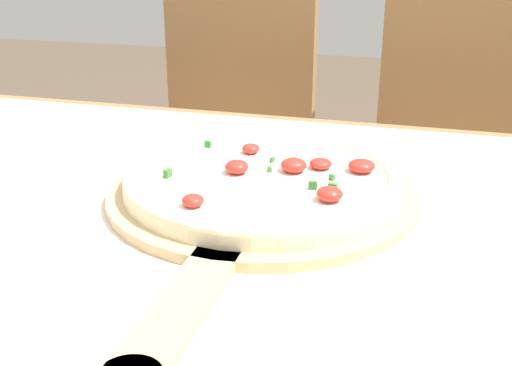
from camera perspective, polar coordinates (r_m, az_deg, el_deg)
dining_table at (r=0.73m, az=-2.90°, el=-11.97°), size 1.33×0.95×0.73m
towel_cloth at (r=0.68m, az=-3.07°, el=-4.72°), size 1.25×0.87×0.00m
pizza_peel at (r=0.75m, az=0.17°, el=-1.48°), size 0.37×0.57×0.01m
pizza at (r=0.76m, az=0.66°, el=0.45°), size 0.33×0.33×0.04m
chair_left at (r=1.57m, az=-2.52°, el=2.56°), size 0.42×0.42×0.90m
chair_right at (r=1.50m, az=17.37°, el=0.62°), size 0.40×0.40×0.90m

